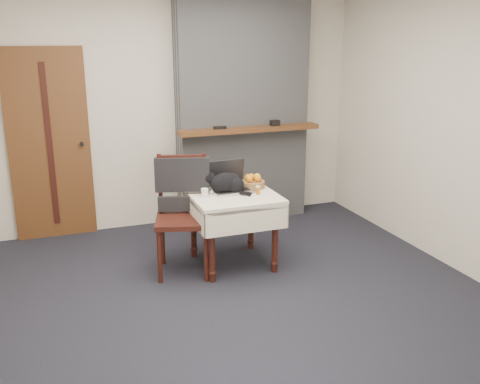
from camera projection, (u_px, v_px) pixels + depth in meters
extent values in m
plane|color=black|center=(219.00, 297.00, 4.47)|extent=(4.50, 4.50, 0.00)
cube|color=beige|center=(161.00, 111.00, 5.90)|extent=(4.50, 0.02, 2.60)
cube|color=beige|center=(453.00, 127.00, 4.85)|extent=(0.02, 4.00, 2.60)
cube|color=brown|center=(50.00, 145.00, 5.56)|extent=(0.82, 0.05, 2.00)
cube|color=#35130E|center=(50.00, 146.00, 5.53)|extent=(0.06, 0.01, 1.70)
cylinder|color=black|center=(82.00, 144.00, 5.63)|extent=(0.04, 0.06, 0.04)
cube|color=gray|center=(242.00, 109.00, 6.06)|extent=(1.50, 0.30, 2.60)
cube|color=brown|center=(250.00, 129.00, 5.90)|extent=(1.62, 0.18, 0.05)
cube|color=black|center=(220.00, 128.00, 5.78)|extent=(0.14, 0.04, 0.03)
cube|color=black|center=(275.00, 123.00, 5.99)|extent=(0.10, 0.07, 0.06)
cylinder|color=#35130E|center=(212.00, 248.00, 4.65)|extent=(0.06, 0.06, 0.64)
sphere|color=#35130E|center=(212.00, 273.00, 4.72)|extent=(0.07, 0.07, 0.07)
cylinder|color=#35130E|center=(275.00, 239.00, 4.85)|extent=(0.06, 0.06, 0.64)
sphere|color=#35130E|center=(274.00, 264.00, 4.92)|extent=(0.07, 0.07, 0.07)
cylinder|color=#35130E|center=(194.00, 226.00, 5.19)|extent=(0.06, 0.06, 0.64)
sphere|color=#35130E|center=(194.00, 249.00, 5.26)|extent=(0.07, 0.07, 0.07)
cylinder|color=#35130E|center=(251.00, 219.00, 5.39)|extent=(0.06, 0.06, 0.64)
sphere|color=#35130E|center=(251.00, 241.00, 5.46)|extent=(0.07, 0.07, 0.07)
cube|color=beige|center=(233.00, 197.00, 4.93)|extent=(0.78, 0.78, 0.06)
cube|color=beige|center=(248.00, 221.00, 4.61)|extent=(0.78, 0.01, 0.22)
cube|color=beige|center=(220.00, 197.00, 5.30)|extent=(0.78, 0.01, 0.22)
cube|color=beige|center=(193.00, 213.00, 4.83)|extent=(0.01, 0.78, 0.22)
cube|color=beige|center=(271.00, 204.00, 5.08)|extent=(0.01, 0.78, 0.22)
cube|color=#B7B7BC|center=(232.00, 191.00, 4.97)|extent=(0.39, 0.28, 0.02)
cube|color=black|center=(232.00, 189.00, 4.97)|extent=(0.32, 0.20, 0.00)
cube|color=black|center=(225.00, 173.00, 5.07)|extent=(0.38, 0.09, 0.26)
cube|color=#A3BDEE|center=(225.00, 173.00, 5.07)|extent=(0.35, 0.08, 0.23)
ellipsoid|color=black|center=(226.00, 183.00, 4.91)|extent=(0.35, 0.28, 0.19)
ellipsoid|color=black|center=(236.00, 185.00, 4.91)|extent=(0.21, 0.22, 0.16)
sphere|color=black|center=(209.00, 178.00, 4.90)|extent=(0.15, 0.15, 0.11)
ellipsoid|color=white|center=(205.00, 181.00, 4.91)|extent=(0.07, 0.07, 0.05)
ellipsoid|color=white|center=(213.00, 187.00, 4.93)|extent=(0.07, 0.08, 0.08)
cone|color=black|center=(210.00, 173.00, 4.86)|extent=(0.05, 0.05, 0.05)
cone|color=black|center=(211.00, 171.00, 4.92)|extent=(0.05, 0.05, 0.05)
cylinder|color=black|center=(242.00, 193.00, 4.86)|extent=(0.14, 0.14, 0.03)
sphere|color=white|center=(212.00, 192.00, 4.90)|extent=(0.04, 0.04, 0.04)
sphere|color=white|center=(213.00, 190.00, 4.97)|extent=(0.04, 0.04, 0.04)
cylinder|color=silver|center=(205.00, 193.00, 4.81)|extent=(0.07, 0.07, 0.08)
cylinder|color=#AC5915|center=(258.00, 191.00, 4.89)|extent=(0.04, 0.04, 0.07)
cylinder|color=silver|center=(258.00, 187.00, 4.88)|extent=(0.04, 0.04, 0.02)
cylinder|color=olive|center=(253.00, 184.00, 5.11)|extent=(0.22, 0.22, 0.06)
sphere|color=orange|center=(250.00, 179.00, 5.05)|extent=(0.07, 0.07, 0.07)
sphere|color=orange|center=(258.00, 179.00, 5.07)|extent=(0.07, 0.07, 0.07)
sphere|color=orange|center=(251.00, 177.00, 5.13)|extent=(0.07, 0.07, 0.07)
sphere|color=yellow|center=(257.00, 177.00, 5.13)|extent=(0.07, 0.07, 0.07)
sphere|color=orange|center=(248.00, 177.00, 5.11)|extent=(0.07, 0.07, 0.07)
cube|color=black|center=(251.00, 191.00, 4.99)|extent=(0.14, 0.11, 0.01)
cube|color=#35130E|center=(183.00, 220.00, 4.79)|extent=(0.59, 0.59, 0.05)
cylinder|color=#35130E|center=(159.00, 256.00, 4.66)|extent=(0.04, 0.04, 0.51)
cylinder|color=#35130E|center=(206.00, 254.00, 4.68)|extent=(0.04, 0.04, 0.51)
cylinder|color=#35130E|center=(163.00, 239.00, 5.04)|extent=(0.04, 0.04, 0.51)
cylinder|color=#35130E|center=(206.00, 238.00, 5.07)|extent=(0.04, 0.04, 0.51)
cylinder|color=#35130E|center=(160.00, 184.00, 4.89)|extent=(0.04, 0.04, 0.56)
cylinder|color=#35130E|center=(205.00, 183.00, 4.92)|extent=(0.04, 0.04, 0.56)
cube|color=#35130E|center=(182.00, 172.00, 4.88)|extent=(0.40, 0.14, 0.32)
cube|color=black|center=(182.00, 175.00, 4.87)|extent=(0.50, 0.20, 0.32)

